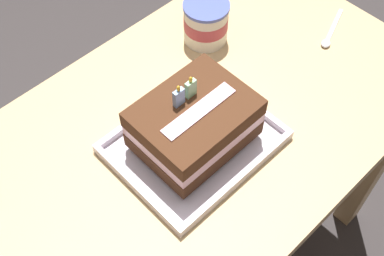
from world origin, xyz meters
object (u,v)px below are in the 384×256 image
birthday_cake (194,123)px  ice_cream_tub (206,22)px  foil_tray (194,143)px  serving_spoon_near_tray (329,37)px

birthday_cake → ice_cream_tub: bearing=40.9°
birthday_cake → ice_cream_tub: birthday_cake is taller
foil_tray → birthday_cake: size_ratio=1.44×
birthday_cake → serving_spoon_near_tray: 0.45m
foil_tray → birthday_cake: 0.07m
birthday_cake → serving_spoon_near_tray: size_ratio=1.51×
birthday_cake → serving_spoon_near_tray: birthday_cake is taller
foil_tray → ice_cream_tub: bearing=40.9°
foil_tray → ice_cream_tub: size_ratio=2.97×
foil_tray → serving_spoon_near_tray: size_ratio=2.18×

